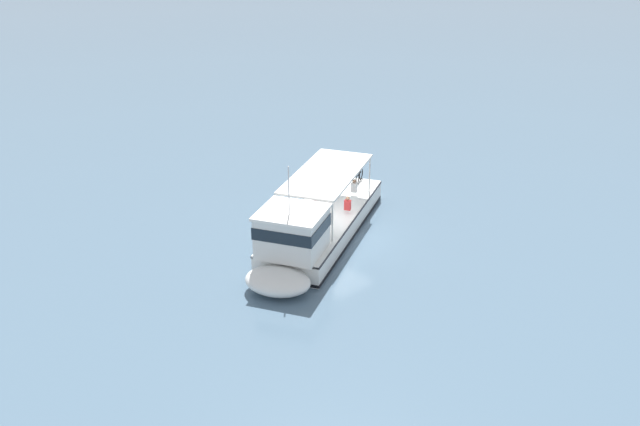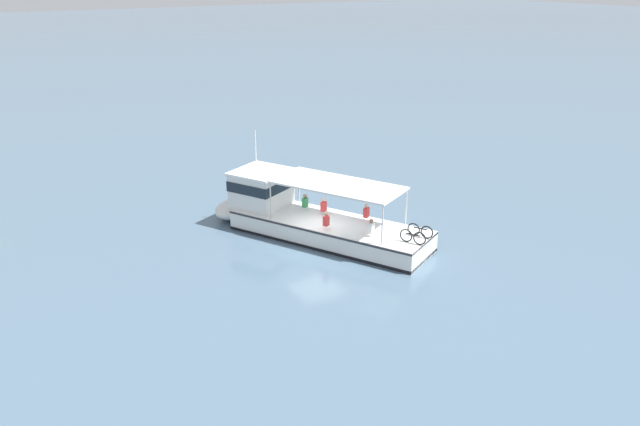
% 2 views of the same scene
% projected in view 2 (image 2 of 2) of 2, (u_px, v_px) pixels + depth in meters
% --- Properties ---
extents(ground_plane, '(400.00, 400.00, 0.00)m').
position_uv_depth(ground_plane, '(316.00, 246.00, 33.29)').
color(ground_plane, slate).
extents(ferry_main, '(12.66, 8.72, 5.32)m').
position_uv_depth(ferry_main, '(304.00, 216.00, 34.44)').
color(ferry_main, white).
rests_on(ferry_main, ground).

